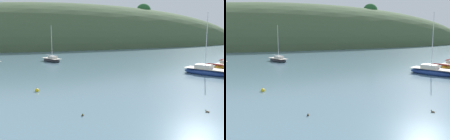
% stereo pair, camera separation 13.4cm
% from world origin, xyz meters
% --- Properties ---
extents(ground_plane, '(400.00, 400.00, 0.00)m').
position_xyz_m(ground_plane, '(0.00, 0.00, 0.00)').
color(ground_plane, slate).
extents(far_shoreline_hill, '(150.00, 36.00, 32.00)m').
position_xyz_m(far_shoreline_hill, '(-0.11, 81.42, 0.06)').
color(far_shoreline_hill, '#425638').
rests_on(far_shoreline_hill, ground).
extents(sailboat_white_near, '(3.92, 5.80, 7.46)m').
position_xyz_m(sailboat_white_near, '(-5.70, 41.21, 0.35)').
color(sailboat_white_near, '#232328').
rests_on(sailboat_white_near, ground).
extents(sailboat_black_sloop, '(5.61, 7.49, 9.31)m').
position_xyz_m(sailboat_black_sloop, '(14.35, 18.73, 0.43)').
color(sailboat_black_sloop, navy).
rests_on(sailboat_black_sloop, ground).
extents(mooring_buoy_outer, '(0.44, 0.44, 0.54)m').
position_xyz_m(mooring_buoy_outer, '(-10.13, 15.59, 0.12)').
color(mooring_buoy_outer, yellow).
rests_on(mooring_buoy_outer, ground).
extents(duck_lone_right, '(0.25, 0.42, 0.24)m').
position_xyz_m(duck_lone_right, '(-7.17, 5.97, 0.05)').
color(duck_lone_right, '#473828').
rests_on(duck_lone_right, ground).
extents(duck_lead, '(0.32, 0.41, 0.24)m').
position_xyz_m(duck_lead, '(2.84, 3.52, 0.05)').
color(duck_lead, brown).
rests_on(duck_lead, ground).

